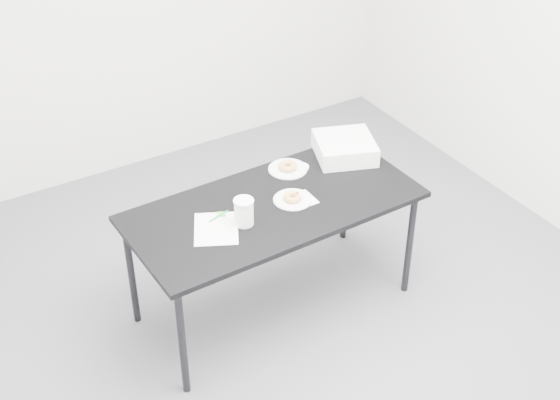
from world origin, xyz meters
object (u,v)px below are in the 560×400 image
table (274,212)px  bakery_box (345,148)px  plate_near (293,200)px  donut_near (293,197)px  scorecard (216,229)px  donut_far (288,166)px  plate_far (288,169)px  coffee_cup (244,212)px  pen (219,216)px

table → bakery_box: bakery_box is taller
plate_near → donut_near: bearing=0.0°
scorecard → donut_far: bearing=52.2°
donut_far → plate_far: bearing=0.0°
table → scorecard: (-0.36, -0.04, 0.05)m
plate_far → bakery_box: size_ratio=0.68×
donut_far → coffee_cup: size_ratio=0.71×
table → pen: (-0.30, 0.04, 0.06)m
donut_near → plate_far: size_ratio=0.44×
donut_near → coffee_cup: bearing=-171.6°
bakery_box → donut_near: bearing=-134.4°
table → coffee_cup: coffee_cup is taller
coffee_cup → pen: bearing=126.0°
plate_near → scorecard: bearing=-178.4°
table → coffee_cup: (-0.21, -0.07, 0.13)m
scorecard → pen: (0.06, 0.08, 0.01)m
plate_far → bakery_box: bakery_box is taller
donut_near → donut_far: 0.30m
table → plate_near: size_ratio=7.60×
bakery_box → plate_far: bearing=-166.4°
pen → donut_far: 0.57m
plate_far → scorecard: bearing=-154.3°
donut_near → plate_far: bearing=63.3°
table → plate_near: bearing=-15.5°
donut_near → pen: bearing=170.2°
pen → coffee_cup: coffee_cup is taller
pen → donut_near: bearing=-26.2°
table → coffee_cup: 0.26m
table → donut_near: (0.10, -0.03, 0.08)m
table → donut_near: bearing=-15.5°
plate_far → coffee_cup: size_ratio=1.51×
table → coffee_cup: size_ratio=10.74×
table → pen: 0.31m
scorecard → donut_far: 0.66m
scorecard → pen: pen is taller
pen → donut_far: size_ratio=1.24×
coffee_cup → bakery_box: size_ratio=0.45×
bakery_box → donut_far: bearing=-166.4°
plate_near → bakery_box: bearing=25.1°
plate_near → donut_far: size_ratio=1.99×
table → donut_far: 0.35m
plate_near → coffee_cup: coffee_cup is taller
table → donut_near: 0.13m
donut_far → scorecard: bearing=-154.3°
scorecard → donut_near: 0.46m
plate_near → plate_far: bearing=63.3°
coffee_cup → plate_far: bearing=35.2°
pen → plate_far: pen is taller
plate_near → coffee_cup: bearing=-171.6°
scorecard → table: bearing=32.7°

